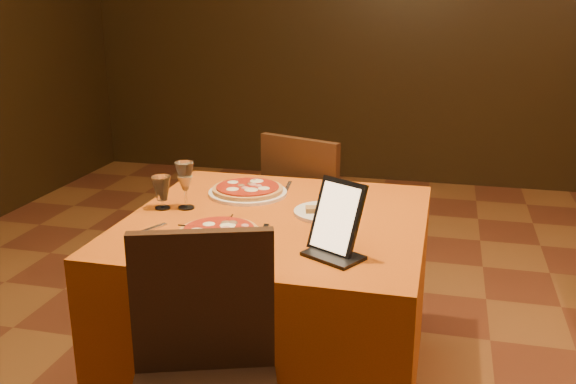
% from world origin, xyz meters
% --- Properties ---
extents(wall_back, '(6.00, 0.01, 2.80)m').
position_xyz_m(wall_back, '(0.00, 3.50, 1.40)').
color(wall_back, black).
rests_on(wall_back, floor).
extents(main_table, '(1.10, 1.10, 0.75)m').
position_xyz_m(main_table, '(-0.49, 0.25, 0.38)').
color(main_table, '#AF490B').
rests_on(main_table, floor).
extents(chair_main_far, '(0.61, 0.61, 0.91)m').
position_xyz_m(chair_main_far, '(-0.49, 1.09, 0.46)').
color(chair_main_far, black).
rests_on(chair_main_far, floor).
extents(pizza_near, '(0.30, 0.30, 0.03)m').
position_xyz_m(pizza_near, '(-0.63, 0.00, 0.77)').
color(pizza_near, white).
rests_on(pizza_near, main_table).
extents(pizza_far, '(0.33, 0.33, 0.03)m').
position_xyz_m(pizza_far, '(-0.69, 0.51, 0.77)').
color(pizza_far, white).
rests_on(pizza_far, main_table).
extents(cutlet_dish, '(0.24, 0.24, 0.03)m').
position_xyz_m(cutlet_dish, '(-0.32, 0.34, 0.76)').
color(cutlet_dish, white).
rests_on(cutlet_dish, main_table).
extents(wine_glass, '(0.08, 0.08, 0.19)m').
position_xyz_m(wine_glass, '(-0.86, 0.27, 0.84)').
color(wine_glass, tan).
rests_on(wine_glass, main_table).
extents(water_glass, '(0.09, 0.09, 0.13)m').
position_xyz_m(water_glass, '(-0.95, 0.25, 0.81)').
color(water_glass, silver).
rests_on(water_glass, main_table).
extents(tablet, '(0.20, 0.17, 0.23)m').
position_xyz_m(tablet, '(-0.22, -0.02, 0.87)').
color(tablet, black).
rests_on(tablet, main_table).
extents(knife, '(0.05, 0.23, 0.01)m').
position_xyz_m(knife, '(-0.48, 0.01, 0.75)').
color(knife, silver).
rests_on(knife, main_table).
extents(fork_near, '(0.08, 0.15, 0.01)m').
position_xyz_m(fork_near, '(-0.90, 0.01, 0.75)').
color(fork_near, '#ABABB1').
rests_on(fork_near, main_table).
extents(fork_far, '(0.03, 0.15, 0.01)m').
position_xyz_m(fork_far, '(-0.55, 0.65, 0.75)').
color(fork_far, '#BBBAC2').
rests_on(fork_far, main_table).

